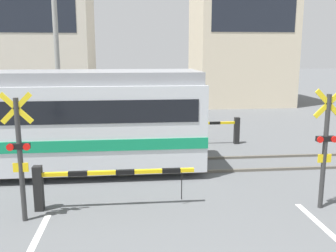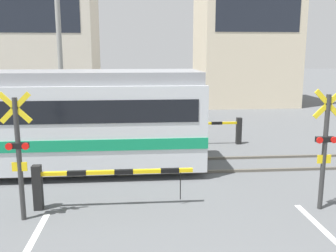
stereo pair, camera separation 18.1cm
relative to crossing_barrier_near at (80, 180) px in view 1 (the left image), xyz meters
The scene contains 10 objects.
rail_track_near 3.33m from the crossing_barrier_near, 46.12° to the left, with size 50.00×0.10×0.08m.
rail_track_far 4.46m from the crossing_barrier_near, 59.16° to the left, with size 50.00×0.10×0.08m.
crossing_barrier_near is the anchor object (origin of this frame).
crossing_barrier_far 7.44m from the crossing_barrier_near, 52.62° to the left, with size 3.76×0.20×1.08m.
crossing_signal_left 1.54m from the crossing_barrier_near, 155.43° to the right, with size 0.68×0.15×2.85m.
crossing_signal_right 5.77m from the crossing_barrier_near, ahead, with size 0.68×0.15×2.85m.
pedestrian 8.33m from the crossing_barrier_near, 79.03° to the left, with size 0.38×0.22×1.62m.
building_left_of_street 19.21m from the crossing_barrier_near, 105.68° to the left, with size 7.45×5.71×10.68m.
building_right_of_street 20.66m from the crossing_barrier_near, 63.23° to the left, with size 6.45×5.71×10.91m.
utility_pole_streetside 9.14m from the crossing_barrier_near, 102.80° to the left, with size 0.22×0.22×7.43m.
Camera 1 is at (-1.07, -2.72, 3.65)m, focal length 40.00 mm.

